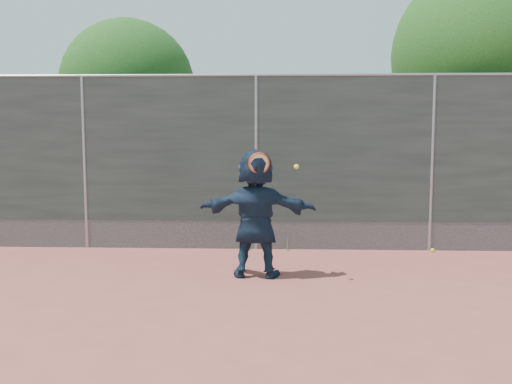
{
  "coord_description": "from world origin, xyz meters",
  "views": [
    {
      "loc": [
        0.4,
        -6.31,
        2.1
      ],
      "look_at": [
        0.07,
        1.64,
        1.21
      ],
      "focal_mm": 40.0,
      "sensor_mm": 36.0,
      "label": 1
    }
  ],
  "objects": [
    {
      "name": "fence",
      "position": [
        -0.0,
        3.5,
        1.58
      ],
      "size": [
        20.0,
        0.06,
        3.03
      ],
      "color": "#38423D",
      "rests_on": "ground"
    },
    {
      "name": "tree_right",
      "position": [
        4.68,
        5.75,
        3.49
      ],
      "size": [
        3.78,
        3.6,
        5.39
      ],
      "color": "#382314",
      "rests_on": "ground"
    },
    {
      "name": "ground",
      "position": [
        0.0,
        0.0,
        0.0
      ],
      "size": [
        80.0,
        80.0,
        0.0
      ],
      "primitive_type": "plane",
      "color": "#9E4C42",
      "rests_on": "ground"
    },
    {
      "name": "ball_ground",
      "position": [
        3.02,
        3.35,
        0.03
      ],
      "size": [
        0.07,
        0.07,
        0.07
      ],
      "primitive_type": "sphere",
      "color": "yellow",
      "rests_on": "ground"
    },
    {
      "name": "tree_left",
      "position": [
        -2.85,
        6.55,
        2.94
      ],
      "size": [
        3.15,
        3.0,
        4.53
      ],
      "color": "#382314",
      "rests_on": "ground"
    },
    {
      "name": "player",
      "position": [
        0.07,
        1.64,
        0.91
      ],
      "size": [
        1.72,
        0.67,
        1.82
      ],
      "primitive_type": "imported",
      "rotation": [
        0.0,
        0.0,
        3.06
      ],
      "color": "#15263B",
      "rests_on": "ground"
    },
    {
      "name": "swing_action",
      "position": [
        0.17,
        1.43,
        1.61
      ],
      "size": [
        0.69,
        0.19,
        0.51
      ],
      "color": "red",
      "rests_on": "ground"
    },
    {
      "name": "weed_clump",
      "position": [
        0.29,
        3.38,
        0.13
      ],
      "size": [
        0.68,
        0.07,
        0.3
      ],
      "color": "#387226",
      "rests_on": "ground"
    }
  ]
}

